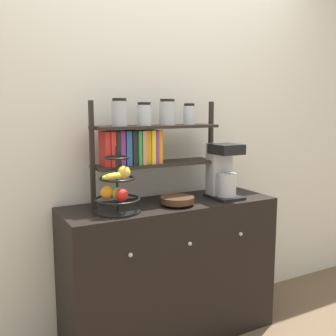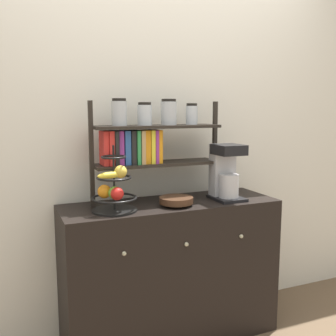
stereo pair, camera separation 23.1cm
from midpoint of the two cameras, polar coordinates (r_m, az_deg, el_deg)
wall_back at (r=2.57m, az=0.62°, el=5.66°), size 7.00×0.05×2.60m
sideboard at (r=2.53m, az=3.07°, el=-14.66°), size 1.32×0.46×0.87m
coffee_maker at (r=2.50m, az=10.98°, el=-0.54°), size 0.18×0.22×0.35m
fruit_stand at (r=2.16m, az=-4.84°, el=-3.21°), size 0.25×0.25×0.37m
wooden_bowl at (r=2.31m, az=4.17°, el=-4.76°), size 0.20×0.20×0.05m
shelf_hutch at (r=2.35m, az=-0.56°, el=4.22°), size 0.83×0.20×0.62m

